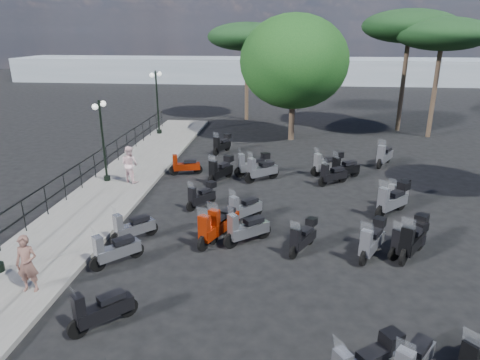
# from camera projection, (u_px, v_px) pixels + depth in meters

# --- Properties ---
(ground) EXTENTS (120.00, 120.00, 0.00)m
(ground) POSITION_uv_depth(u_px,v_px,m) (263.00, 238.00, 14.03)
(ground) COLOR black
(ground) RESTS_ON ground
(sidewalk) EXTENTS (3.00, 30.00, 0.15)m
(sidewalk) POSITION_uv_depth(u_px,v_px,m) (108.00, 195.00, 17.46)
(sidewalk) COLOR #63615E
(sidewalk) RESTS_ON ground
(railing) EXTENTS (0.04, 26.04, 1.10)m
(railing) POSITION_uv_depth(u_px,v_px,m) (72.00, 176.00, 17.12)
(railing) COLOR black
(railing) RESTS_ON sidewalk
(lamp_post_1) EXTENTS (0.28, 1.05, 3.55)m
(lamp_post_1) POSITION_uv_depth(u_px,v_px,m) (102.00, 136.00, 18.27)
(lamp_post_1) COLOR black
(lamp_post_1) RESTS_ON sidewalk
(lamp_post_2) EXTENTS (0.50, 1.14, 3.95)m
(lamp_post_2) POSITION_uv_depth(u_px,v_px,m) (157.00, 98.00, 26.86)
(lamp_post_2) COLOR black
(lamp_post_2) RESTS_ON sidewalk
(woman) EXTENTS (0.58, 0.40, 1.53)m
(woman) POSITION_uv_depth(u_px,v_px,m) (27.00, 264.00, 10.69)
(woman) COLOR brown
(woman) RESTS_ON sidewalk
(pedestrian_far) EXTENTS (0.96, 0.87, 1.61)m
(pedestrian_far) POSITION_uv_depth(u_px,v_px,m) (130.00, 164.00, 18.48)
(pedestrian_far) COLOR silver
(pedestrian_far) RESTS_ON sidewalk
(scooter_1) EXTENTS (1.24, 1.27, 1.33)m
(scooter_1) POSITION_uv_depth(u_px,v_px,m) (101.00, 310.00, 9.66)
(scooter_1) COLOR black
(scooter_1) RESTS_ON ground
(scooter_2) EXTENTS (1.23, 1.28, 1.33)m
(scooter_2) POSITION_uv_depth(u_px,v_px,m) (133.00, 228.00, 13.67)
(scooter_2) COLOR black
(scooter_2) RESTS_ON ground
(scooter_3) EXTENTS (1.00, 1.29, 1.19)m
(scooter_3) POSITION_uv_depth(u_px,v_px,m) (202.00, 196.00, 16.32)
(scooter_3) COLOR black
(scooter_3) RESTS_ON ground
(scooter_4) EXTENTS (1.54, 0.66, 1.25)m
(scooter_4) POSITION_uv_depth(u_px,v_px,m) (185.00, 166.00, 20.01)
(scooter_4) COLOR black
(scooter_4) RESTS_ON ground
(scooter_5) EXTENTS (1.00, 1.61, 1.39)m
(scooter_5) POSITION_uv_depth(u_px,v_px,m) (221.00, 170.00, 19.10)
(scooter_5) COLOR black
(scooter_5) RESTS_ON ground
(scooter_8) EXTENTS (0.91, 1.72, 1.44)m
(scooter_8) POSITION_uv_depth(u_px,v_px,m) (213.00, 228.00, 13.55)
(scooter_8) COLOR black
(scooter_8) RESTS_ON ground
(scooter_9) EXTENTS (1.19, 1.31, 1.33)m
(scooter_9) POSITION_uv_depth(u_px,v_px,m) (244.00, 209.00, 15.12)
(scooter_9) COLOR black
(scooter_9) RESTS_ON ground
(scooter_10) EXTENTS (1.64, 0.96, 1.40)m
(scooter_10) POSITION_uv_depth(u_px,v_px,m) (253.00, 165.00, 19.83)
(scooter_10) COLOR black
(scooter_10) RESTS_ON ground
(scooter_11) EXTENTS (0.88, 1.52, 1.29)m
(scooter_11) POSITION_uv_depth(u_px,v_px,m) (222.00, 145.00, 23.52)
(scooter_11) COLOR black
(scooter_11) RESTS_ON ground
(scooter_14) EXTENTS (0.90, 1.38, 1.21)m
(scooter_14) POSITION_uv_depth(u_px,v_px,m) (303.00, 238.00, 13.04)
(scooter_14) COLOR black
(scooter_14) RESTS_ON ground
(scooter_15) EXTENTS (1.44, 1.21, 1.41)m
(scooter_15) POSITION_uv_depth(u_px,v_px,m) (247.00, 229.00, 13.51)
(scooter_15) COLOR black
(scooter_15) RESTS_ON ground
(scooter_16) EXTENTS (1.49, 1.24, 1.45)m
(scooter_16) POSITION_uv_depth(u_px,v_px,m) (261.00, 170.00, 19.15)
(scooter_16) COLOR black
(scooter_16) RESTS_ON ground
(scooter_17) EXTENTS (1.57, 1.03, 1.38)m
(scooter_17) POSITION_uv_depth(u_px,v_px,m) (327.00, 164.00, 20.00)
(scooter_17) COLOR black
(scooter_17) RESTS_ON ground
(scooter_20) EXTENTS (1.01, 1.56, 1.36)m
(scooter_20) POSITION_uv_depth(u_px,v_px,m) (372.00, 241.00, 12.71)
(scooter_20) COLOR black
(scooter_20) RESTS_ON ground
(scooter_21) EXTENTS (1.33, 1.10, 1.25)m
(scooter_21) POSITION_uv_depth(u_px,v_px,m) (408.00, 241.00, 12.78)
(scooter_21) COLOR black
(scooter_21) RESTS_ON ground
(scooter_22) EXTENTS (1.50, 1.10, 1.39)m
(scooter_22) POSITION_uv_depth(u_px,v_px,m) (344.00, 169.00, 19.41)
(scooter_22) COLOR black
(scooter_22) RESTS_ON ground
(scooter_23) EXTENTS (1.36, 1.04, 1.28)m
(scooter_23) POSITION_uv_depth(u_px,v_px,m) (333.00, 175.00, 18.71)
(scooter_23) COLOR black
(scooter_23) RESTS_ON ground
(scooter_26) EXTENTS (1.18, 1.66, 1.49)m
(scooter_26) POSITION_uv_depth(u_px,v_px,m) (413.00, 239.00, 12.73)
(scooter_26) COLOR black
(scooter_26) RESTS_ON ground
(scooter_27) EXTENTS (1.10, 1.20, 1.18)m
(scooter_27) POSITION_uv_depth(u_px,v_px,m) (398.00, 193.00, 16.60)
(scooter_27) COLOR black
(scooter_27) RESTS_ON ground
(scooter_28) EXTENTS (1.45, 1.42, 1.47)m
(scooter_28) POSITION_uv_depth(u_px,v_px,m) (392.00, 200.00, 15.66)
(scooter_28) COLOR black
(scooter_28) RESTS_ON ground
(scooter_29) EXTENTS (1.07, 1.67, 1.48)m
(scooter_29) POSITION_uv_depth(u_px,v_px,m) (384.00, 156.00, 21.29)
(scooter_29) COLOR black
(scooter_29) RESTS_ON ground
(scooter_30) EXTENTS (0.91, 1.72, 1.44)m
(scooter_30) POSITION_uv_depth(u_px,v_px,m) (223.00, 222.00, 13.97)
(scooter_30) COLOR black
(scooter_30) RESTS_ON ground
(scooter_31) EXTENTS (1.23, 1.28, 1.33)m
(scooter_31) POSITION_uv_depth(u_px,v_px,m) (115.00, 250.00, 12.28)
(scooter_31) COLOR black
(scooter_31) RESTS_ON ground
(broadleaf_tree) EXTENTS (6.45, 6.45, 7.42)m
(broadleaf_tree) POSITION_uv_depth(u_px,v_px,m) (294.00, 62.00, 25.14)
(broadleaf_tree) COLOR #38281E
(broadleaf_tree) RESTS_ON ground
(pine_0) EXTENTS (6.01, 6.01, 7.73)m
(pine_0) POSITION_uv_depth(u_px,v_px,m) (410.00, 26.00, 26.87)
(pine_0) COLOR #38281E
(pine_0) RESTS_ON ground
(pine_1) EXTENTS (5.59, 5.59, 7.21)m
(pine_1) POSITION_uv_depth(u_px,v_px,m) (443.00, 34.00, 25.26)
(pine_1) COLOR #38281E
(pine_1) RESTS_ON ground
(pine_2) EXTENTS (5.71, 5.71, 7.01)m
(pine_2) POSITION_uv_depth(u_px,v_px,m) (247.00, 37.00, 30.64)
(pine_2) COLOR #38281E
(pine_2) RESTS_ON ground
(distant_hills) EXTENTS (70.00, 8.00, 3.00)m
(distant_hills) POSITION_uv_depth(u_px,v_px,m) (281.00, 70.00, 55.76)
(distant_hills) COLOR gray
(distant_hills) RESTS_ON ground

